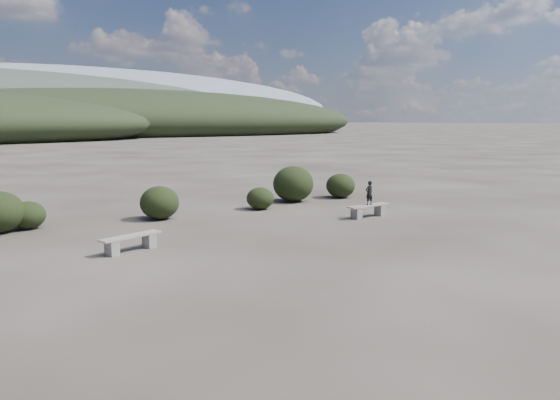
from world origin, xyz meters
TOP-DOWN VIEW (x-y plane):
  - ground at (0.00, 0.00)m, footprint 1200.00×1200.00m
  - bench_left at (-4.44, 4.35)m, footprint 1.74×0.81m
  - bench_right at (4.09, 4.51)m, footprint 1.75×0.41m
  - seated_person at (4.11, 4.51)m, footprint 0.31×0.20m
  - shrub_a at (-6.03, 9.05)m, footprint 1.06×1.06m
  - shrub_b at (-2.01, 8.31)m, footprint 1.32×1.32m
  - shrub_c at (1.93, 8.10)m, footprint 1.05×1.05m
  - shrub_d at (4.13, 8.99)m, footprint 1.69×1.69m
  - shrub_e at (6.49, 8.73)m, footprint 1.26×1.26m

SIDE VIEW (x-z plane):
  - ground at x=0.00m, z-range 0.00..0.00m
  - bench_left at x=-4.44m, z-range 0.05..0.47m
  - bench_right at x=4.09m, z-range 0.05..0.48m
  - shrub_c at x=1.93m, z-range 0.00..0.84m
  - shrub_a at x=-6.03m, z-range 0.00..0.86m
  - shrub_e at x=6.49m, z-range 0.00..1.05m
  - shrub_b at x=-2.01m, z-range 0.00..1.13m
  - shrub_d at x=4.13m, z-range 0.00..1.47m
  - seated_person at x=4.11m, z-range 0.43..1.27m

